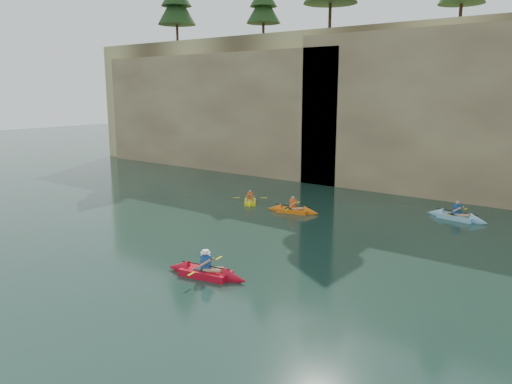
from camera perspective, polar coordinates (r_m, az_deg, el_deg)
The scene contains 10 objects.
ground at distance 16.92m, azimuth -5.74°, elevation -13.29°, with size 160.00×160.00×0.00m, color black.
cliff at distance 42.45m, azimuth 23.43°, elevation 9.19°, with size 70.00×16.00×12.00m, color tan.
cliff_slab_west at distance 45.56m, azimuth -4.72°, elevation 9.29°, with size 26.00×2.40×10.56m, color tan.
cliff_slab_center at distance 34.80m, azimuth 23.50°, elevation 8.36°, with size 24.00×2.40×11.40m, color tan.
sea_cave_west at distance 44.00m, azimuth -3.28°, elevation 4.94°, with size 4.50×1.00×4.00m, color black.
sea_cave_center at distance 36.54m, azimuth 13.59°, elevation 2.63°, with size 3.50×1.00×3.20m, color black.
main_kayaker at distance 19.64m, azimuth -5.75°, elevation -9.11°, with size 3.62×2.36×1.31m.
kayaker_orange at distance 29.45m, azimuth 4.22°, elevation -2.08°, with size 3.27×2.34×1.21m.
kayaker_yellow at distance 31.68m, azimuth -0.67°, elevation -1.09°, with size 2.12×2.50×1.08m.
kayaker_ltblue_mid at distance 30.00m, azimuth 21.94°, elevation -2.62°, with size 3.54×2.56×1.32m.
Camera 1 is at (10.62, -11.08, 7.11)m, focal length 35.00 mm.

